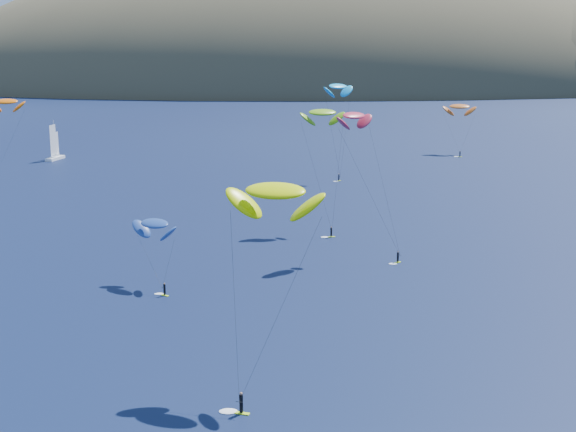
# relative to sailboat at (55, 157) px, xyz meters

# --- Properties ---
(island) EXTENTS (730.00, 300.00, 210.00)m
(island) POSITION_rel_sailboat_xyz_m (119.11, 364.30, -11.70)
(island) COLOR #3D3526
(island) RESTS_ON ground
(sailboat) EXTENTS (9.94, 8.65, 11.93)m
(sailboat) POSITION_rel_sailboat_xyz_m (0.00, 0.00, 0.00)
(sailboat) COLOR white
(sailboat) RESTS_ON ground
(kitesurfer_1) EXTENTS (8.95, 9.63, 22.45)m
(kitesurfer_1) POSITION_rel_sailboat_xyz_m (-2.61, -33.23, 18.95)
(kitesurfer_1) COLOR #C4F71B
(kitesurfer_1) RESTS_ON ground
(kitesurfer_2) EXTENTS (11.00, 13.27, 23.34)m
(kitesurfer_2) POSITION_rel_sailboat_xyz_m (63.96, -157.28, 19.53)
(kitesurfer_2) COLOR #C4F71B
(kitesurfer_2) RESTS_ON ground
(kitesurfer_3) EXTENTS (8.68, 11.78, 24.35)m
(kitesurfer_3) POSITION_rel_sailboat_xyz_m (73.69, -87.24, 21.04)
(kitesurfer_3) COLOR #C4F71B
(kitesurfer_3) RESTS_ON ground
(kitesurfer_4) EXTENTS (9.55, 9.05, 26.28)m
(kitesurfer_4) POSITION_rel_sailboat_xyz_m (81.16, -35.74, 22.76)
(kitesurfer_4) COLOR #C4F71B
(kitesurfer_4) RESTS_ON ground
(kitesurfer_9) EXTENTS (11.48, 10.76, 25.47)m
(kitesurfer_9) POSITION_rel_sailboat_xyz_m (77.54, -107.02, 22.35)
(kitesurfer_9) COLOR #C4F71B
(kitesurfer_9) RESTS_ON ground
(kitesurfer_10) EXTENTS (8.43, 10.75, 11.26)m
(kitesurfer_10) POSITION_rel_sailboat_xyz_m (46.44, -122.92, 8.10)
(kitesurfer_10) COLOR #C4F71B
(kitesurfer_10) RESTS_ON ground
(kitesurfer_11) EXTENTS (10.33, 13.06, 17.23)m
(kitesurfer_11) POSITION_rel_sailboat_xyz_m (123.69, 12.09, 13.54)
(kitesurfer_11) COLOR #C4F71B
(kitesurfer_11) RESTS_ON ground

